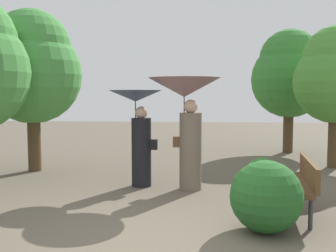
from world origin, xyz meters
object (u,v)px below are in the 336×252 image
Objects in this scene: person_left at (138,121)px; tree_near_left at (32,67)px; person_right at (186,105)px; tree_near_right at (290,73)px; tree_mid_right at (336,75)px; park_bench at (298,181)px.

tree_near_left is at bearing 72.41° from person_left.
tree_near_right reaches higher than person_right.
tree_mid_right is at bearing 7.92° from tree_near_left.
tree_near_left reaches higher than park_bench.
park_bench is at bearing -28.24° from tree_near_left.
person_left is 0.54× the size of tree_mid_right.
person_left is 0.50× the size of tree_near_left.
tree_mid_right reaches higher than person_right.
person_left reaches higher than park_bench.
park_bench is at bearing -112.49° from person_left.
tree_near_right reaches higher than park_bench.
tree_near_right is at bearing 103.71° from tree_mid_right.
tree_near_left is 1.00× the size of tree_near_right.
tree_near_right is (1.24, 6.24, 1.92)m from park_bench.
tree_near_left is at bearing -172.08° from tree_mid_right.
tree_near_left is at bearing 75.90° from person_right.
park_bench is (2.67, -1.58, -0.77)m from person_left.
park_bench is (1.74, -1.40, -1.09)m from person_right.
person_right is 0.56× the size of tree_near_right.
person_right is 0.61× the size of tree_mid_right.
tree_near_right reaches higher than tree_mid_right.
tree_near_right is at bearing -31.94° from person_left.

